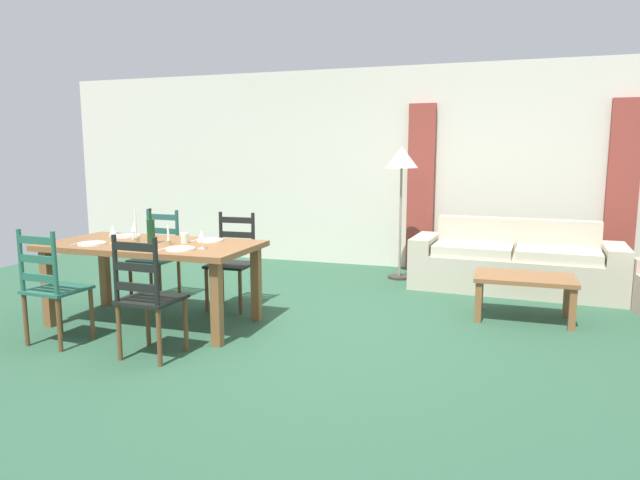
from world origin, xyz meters
TOP-DOWN VIEW (x-y plane):
  - ground_plane at (0.00, 0.00)m, footprint 9.60×9.60m
  - wall_far at (0.00, 3.30)m, footprint 9.60×0.16m
  - curtain_panel_left at (0.68, 3.16)m, footprint 0.35×0.08m
  - curtain_panel_right at (3.08, 3.16)m, footprint 0.35×0.08m
  - dining_table at (-1.28, -0.06)m, footprint 1.90×0.96m
  - dining_chair_near_left at (-1.71, -0.82)m, footprint 0.45×0.43m
  - dining_chair_near_right at (-0.79, -0.84)m, footprint 0.44×0.42m
  - dining_chair_far_left at (-1.73, 0.67)m, footprint 0.43×0.41m
  - dining_chair_far_right at (-0.84, 0.66)m, footprint 0.43×0.41m
  - dinner_plate_near_left at (-1.73, -0.31)m, footprint 0.24×0.24m
  - fork_near_left at (-1.88, -0.31)m, footprint 0.02×0.17m
  - dinner_plate_near_right at (-0.83, -0.31)m, footprint 0.24×0.24m
  - fork_near_right at (-0.98, -0.31)m, footprint 0.02×0.17m
  - dinner_plate_far_left at (-1.73, 0.19)m, footprint 0.24×0.24m
  - fork_far_left at (-1.88, 0.19)m, footprint 0.02×0.17m
  - dinner_plate_far_right at (-0.83, 0.19)m, footprint 0.24×0.24m
  - fork_far_right at (-0.98, 0.19)m, footprint 0.03×0.17m
  - wine_bottle at (-1.26, -0.09)m, footprint 0.07×0.07m
  - wine_glass_near_left at (-1.59, -0.19)m, footprint 0.06×0.06m
  - wine_glass_near_right at (-0.68, -0.20)m, footprint 0.06×0.06m
  - wine_glass_far_left at (-1.58, 0.09)m, footprint 0.06×0.06m
  - coffee_cup_primary at (-0.99, 0.02)m, footprint 0.07×0.07m
  - candle_tall at (-1.46, -0.04)m, footprint 0.05×0.05m
  - candle_short at (-1.08, -0.10)m, footprint 0.05×0.05m
  - couch at (1.89, 2.34)m, footprint 2.33×0.94m
  - coffee_table at (1.95, 1.12)m, footprint 0.90×0.56m
  - standing_lamp at (0.53, 2.52)m, footprint 0.40×0.40m

SIDE VIEW (x-z plane):
  - ground_plane at x=0.00m, z-range -0.02..0.00m
  - couch at x=1.89m, z-range -0.11..0.69m
  - coffee_table at x=1.95m, z-range 0.15..0.57m
  - dining_chair_near_left at x=-1.71m, z-range 0.00..0.96m
  - dining_chair_near_right at x=-0.79m, z-range 0.00..0.96m
  - dining_chair_far_left at x=-1.73m, z-range 0.00..0.96m
  - dining_chair_far_right at x=-0.84m, z-range 0.00..0.96m
  - dining_table at x=-1.28m, z-range 0.29..1.04m
  - fork_near_left at x=-1.88m, z-range 0.75..0.76m
  - fork_near_right at x=-0.98m, z-range 0.75..0.76m
  - fork_far_left at x=-1.88m, z-range 0.75..0.76m
  - fork_far_right at x=-0.98m, z-range 0.75..0.76m
  - dinner_plate_near_left at x=-1.73m, z-range 0.75..0.77m
  - dinner_plate_near_right at x=-0.83m, z-range 0.75..0.77m
  - dinner_plate_far_left at x=-1.73m, z-range 0.75..0.77m
  - dinner_plate_far_right at x=-0.83m, z-range 0.75..0.77m
  - coffee_cup_primary at x=-0.99m, z-range 0.75..0.84m
  - candle_short at x=-1.08m, z-range 0.71..0.88m
  - candle_tall at x=-1.46m, z-range 0.69..0.97m
  - wine_glass_near_left at x=-1.59m, z-range 0.78..0.94m
  - wine_glass_near_right at x=-0.68m, z-range 0.78..0.94m
  - wine_glass_far_left at x=-1.58m, z-range 0.78..0.94m
  - wine_bottle at x=-1.26m, z-range 0.71..1.03m
  - curtain_panel_left at x=0.68m, z-range 0.00..2.20m
  - curtain_panel_right at x=3.08m, z-range 0.00..2.20m
  - wall_far at x=0.00m, z-range 0.00..2.70m
  - standing_lamp at x=0.53m, z-range 0.59..2.23m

